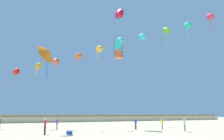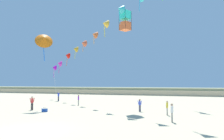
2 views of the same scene
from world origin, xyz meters
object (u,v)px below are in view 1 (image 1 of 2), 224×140
person_far_right (185,124)px  person_near_right (136,123)px  person_far_left (57,123)px  person_mid_center (0,122)px  beach_cooler (69,133)px  person_far_center (162,123)px  person_near_left (45,125)px  large_kite_low_lead (118,13)px  large_kite_mid_trail (119,50)px  large_kite_high_solo (47,53)px

person_far_right → person_near_right: bearing=123.8°
person_far_left → person_mid_center: bearing=142.6°
beach_cooler → person_far_center: bearing=7.1°
person_mid_center → person_far_right: bearing=-35.5°
person_far_left → person_far_center: 14.51m
person_far_right → beach_cooler: size_ratio=2.81×
person_near_left → person_far_left: bearing=66.2°
person_near_left → large_kite_low_lead: large_kite_low_lead is taller
person_near_right → person_far_right: bearing=-56.2°
large_kite_low_lead → large_kite_mid_trail: 14.36m
person_far_left → large_kite_high_solo: bearing=-119.0°
beach_cooler → person_near_left: bearing=162.6°
person_far_right → person_far_center: 3.80m
person_near_right → person_far_right: person_far_right is taller
person_mid_center → large_kite_high_solo: size_ratio=0.41×
person_near_right → beach_cooler: 11.25m
person_near_left → person_near_right: bearing=12.1°
large_kite_low_lead → person_far_center: bearing=-88.0°
person_far_right → large_kite_mid_trail: large_kite_mid_trail is taller
person_far_center → large_kite_mid_trail: size_ratio=0.61×
person_far_center → large_kite_high_solo: bearing=177.1°
person_mid_center → person_far_center: (20.16, -11.02, -0.13)m
person_near_right → person_far_left: 10.84m
person_near_right → person_far_center: bearing=-29.9°
person_far_center → beach_cooler: person_far_center is taller
person_near_right → person_far_left: size_ratio=0.95×
person_far_right → large_kite_high_solo: size_ratio=0.38×
person_mid_center → person_far_center: bearing=-28.7°
large_kite_high_solo → person_mid_center: bearing=111.9°
person_mid_center → beach_cooler: 14.24m
person_far_left → person_far_center: bearing=-23.5°
person_mid_center → large_kite_mid_trail: 19.92m
person_far_center → large_kite_mid_trail: (-5.23, 3.02, 10.63)m
person_near_left → person_far_left: (2.97, 6.75, -0.10)m
person_near_left → large_kite_high_solo: large_kite_high_solo is taller
person_far_left → large_kite_high_solo: size_ratio=0.37×
large_kite_low_lead → beach_cooler: size_ratio=7.97×
person_far_right → person_far_center: bearing=98.2°
person_near_right → large_kite_low_lead: bearing=74.4°
large_kite_mid_trail → large_kite_high_solo: bearing=-168.5°
large_kite_high_solo → person_far_left: bearing=61.0°
large_kite_high_solo → large_kite_low_lead: bearing=35.1°
person_far_center → beach_cooler: 13.98m
person_near_left → person_far_left: person_near_left is taller
person_far_center → large_kite_high_solo: (-16.05, 0.82, 8.44)m
person_far_left → large_kite_low_lead: (12.90, 6.06, 20.87)m
person_near_left → large_kite_mid_trail: bearing=19.9°
person_mid_center → beach_cooler: (6.30, -12.74, -0.80)m
person_far_right → large_kite_low_lead: size_ratio=0.35×
person_near_left → person_far_right: size_ratio=1.06×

